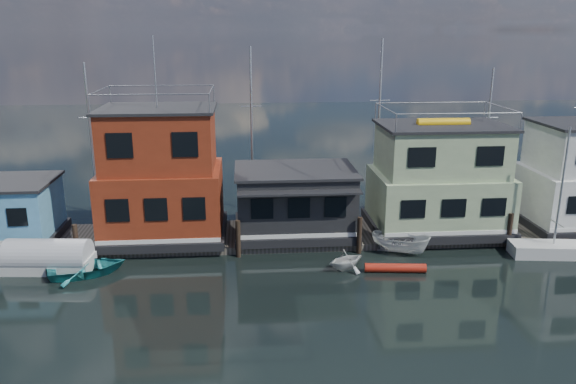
{
  "coord_description": "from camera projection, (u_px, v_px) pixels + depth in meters",
  "views": [
    {
      "loc": [
        -3.52,
        -20.87,
        12.54
      ],
      "look_at": [
        -0.93,
        12.0,
        3.0
      ],
      "focal_mm": 35.0,
      "sensor_mm": 36.0,
      "label": 1
    }
  ],
  "objects": [
    {
      "name": "ground",
      "position": [
        332.0,
        338.0,
        23.74
      ],
      "size": [
        160.0,
        160.0,
        0.0
      ],
      "primitive_type": "plane",
      "color": "black",
      "rests_on": "ground"
    },
    {
      "name": "dock",
      "position": [
        303.0,
        234.0,
        35.17
      ],
      "size": [
        48.0,
        5.0,
        0.4
      ],
      "primitive_type": "cube",
      "color": "#595147",
      "rests_on": "ground"
    },
    {
      "name": "houseboat_blue",
      "position": [
        1.0,
        211.0,
        33.26
      ],
      "size": [
        6.4,
        4.9,
        3.66
      ],
      "color": "black",
      "rests_on": "dock"
    },
    {
      "name": "houseboat_red",
      "position": [
        162.0,
        177.0,
        33.45
      ],
      "size": [
        7.4,
        5.9,
        11.86
      ],
      "color": "black",
      "rests_on": "dock"
    },
    {
      "name": "houseboat_dark",
      "position": [
        295.0,
        201.0,
        34.5
      ],
      "size": [
        7.4,
        6.1,
        4.06
      ],
      "color": "black",
      "rests_on": "dock"
    },
    {
      "name": "houseboat_green",
      "position": [
        439.0,
        180.0,
        34.88
      ],
      "size": [
        8.4,
        5.9,
        7.03
      ],
      "color": "black",
      "rests_on": "dock"
    },
    {
      "name": "pilings",
      "position": [
        302.0,
        237.0,
        32.22
      ],
      "size": [
        42.28,
        0.28,
        2.2
      ],
      "color": "#2D2116",
      "rests_on": "ground"
    },
    {
      "name": "background_masts",
      "position": [
        361.0,
        132.0,
        39.79
      ],
      "size": [
        36.4,
        0.16,
        12.0
      ],
      "color": "silver",
      "rests_on": "ground"
    },
    {
      "name": "tarp_runabout",
      "position": [
        48.0,
        258.0,
        30.24
      ],
      "size": [
        4.79,
        2.28,
        1.88
      ],
      "rotation": [
        0.0,
        0.0,
        -0.09
      ],
      "color": "beige",
      "rests_on": "ground"
    },
    {
      "name": "dinghy_teal",
      "position": [
        87.0,
        267.0,
        29.77
      ],
      "size": [
        4.73,
        4.04,
        0.83
      ],
      "primitive_type": "imported",
      "rotation": [
        0.0,
        0.0,
        1.91
      ],
      "color": "teal",
      "rests_on": "ground"
    },
    {
      "name": "dinghy_white",
      "position": [
        346.0,
        259.0,
        30.39
      ],
      "size": [
        2.82,
        2.69,
        1.16
      ],
      "primitive_type": "imported",
      "rotation": [
        0.0,
        0.0,
        2.05
      ],
      "color": "silver",
      "rests_on": "ground"
    },
    {
      "name": "red_kayak",
      "position": [
        395.0,
        268.0,
        30.14
      ],
      "size": [
        3.3,
        0.82,
        0.48
      ],
      "primitive_type": "cylinder",
      "rotation": [
        0.0,
        1.57,
        -0.11
      ],
      "color": "#AC2112",
      "rests_on": "ground"
    },
    {
      "name": "day_sailer",
      "position": [
        553.0,
        249.0,
        32.27
      ],
      "size": [
        4.91,
        2.14,
        7.5
      ],
      "rotation": [
        0.0,
        0.0,
        -0.12
      ],
      "color": "silver",
      "rests_on": "ground"
    },
    {
      "name": "motorboat",
      "position": [
        400.0,
        243.0,
        32.48
      ],
      "size": [
        3.62,
        2.75,
        1.32
      ],
      "primitive_type": "imported",
      "rotation": [
        0.0,
        0.0,
        1.08
      ],
      "color": "white",
      "rests_on": "ground"
    }
  ]
}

